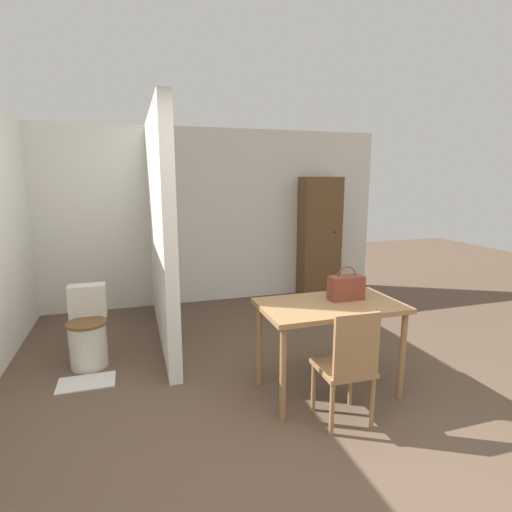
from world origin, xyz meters
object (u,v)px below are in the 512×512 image
(dining_table, at_px, (330,314))
(wooden_chair, at_px, (348,364))
(wooden_cabinet, at_px, (319,237))
(toilet, at_px, (88,332))
(handbag, at_px, (346,287))

(dining_table, distance_m, wooden_chair, 0.52)
(dining_table, xyz_separation_m, wooden_cabinet, (1.22, 2.68, 0.22))
(toilet, height_order, handbag, handbag)
(dining_table, relative_size, toilet, 1.55)
(dining_table, xyz_separation_m, toilet, (-2.00, 1.18, -0.37))
(wooden_cabinet, bearing_deg, handbag, -111.78)
(toilet, height_order, wooden_cabinet, wooden_cabinet)
(wooden_cabinet, bearing_deg, wooden_chair, -112.70)
(handbag, height_order, wooden_cabinet, wooden_cabinet)
(toilet, bearing_deg, wooden_cabinet, 24.93)
(dining_table, bearing_deg, wooden_cabinet, 65.47)
(wooden_chair, distance_m, handbag, 0.72)
(dining_table, height_order, wooden_cabinet, wooden_cabinet)
(toilet, relative_size, handbag, 2.56)
(toilet, bearing_deg, dining_table, -30.61)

